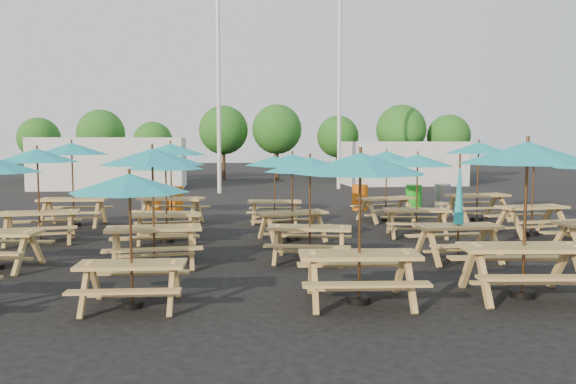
{
  "coord_description": "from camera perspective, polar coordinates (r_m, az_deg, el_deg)",
  "views": [
    {
      "loc": [
        -1.83,
        -14.23,
        2.46
      ],
      "look_at": [
        0.0,
        1.5,
        1.1
      ],
      "focal_mm": 35.0,
      "sensor_mm": 36.0,
      "label": 1
    }
  ],
  "objects": [
    {
      "name": "waste_bin_4",
      "position": [
        21.26,
        12.65,
        -0.57
      ],
      "size": [
        0.59,
        0.59,
        0.95
      ],
      "primitive_type": "cylinder",
      "color": "#1D941B",
      "rests_on": "ground"
    },
    {
      "name": "tree_4",
      "position": [
        38.68,
        -1.12,
        6.38
      ],
      "size": [
        3.41,
        3.41,
        5.17
      ],
      "color": "#382314",
      "rests_on": "ground"
    },
    {
      "name": "event_tent_1",
      "position": [
        34.97,
        11.42,
        2.91
      ],
      "size": [
        7.0,
        4.0,
        2.6
      ],
      "primitive_type": "cube",
      "color": "silver",
      "rests_on": "ground"
    },
    {
      "name": "picnic_unit_15",
      "position": [
        18.1,
        9.98,
        3.19
      ],
      "size": [
        2.41,
        2.41,
        2.25
      ],
      "rotation": [
        0.0,
        0.0,
        0.28
      ],
      "color": "tan",
      "rests_on": "ground"
    },
    {
      "name": "picnic_unit_11",
      "position": [
        17.32,
        -1.37,
        2.77
      ],
      "size": [
        2.03,
        2.03,
        2.11
      ],
      "rotation": [
        0.0,
        0.0,
        -0.12
      ],
      "color": "tan",
      "rests_on": "ground"
    },
    {
      "name": "tree_2",
      "position": [
        38.15,
        -13.56,
        5.01
      ],
      "size": [
        2.59,
        2.59,
        3.93
      ],
      "color": "#382314",
      "rests_on": "ground"
    },
    {
      "name": "mast_0",
      "position": [
        28.45,
        -7.09,
        12.02
      ],
      "size": [
        0.2,
        0.2,
        12.0
      ],
      "primitive_type": "cylinder",
      "color": "silver",
      "rests_on": "ground"
    },
    {
      "name": "waste_bin_5",
      "position": [
        21.99,
        15.41,
        -0.45
      ],
      "size": [
        0.59,
        0.59,
        0.95
      ],
      "primitive_type": "cylinder",
      "color": "gray",
      "rests_on": "ground"
    },
    {
      "name": "waste_bin_1",
      "position": [
        20.15,
        -13.58,
        -0.88
      ],
      "size": [
        0.59,
        0.59,
        0.95
      ],
      "primitive_type": "cylinder",
      "color": "#C6570B",
      "rests_on": "ground"
    },
    {
      "name": "picnic_unit_7",
      "position": [
        17.3,
        -11.83,
        3.76
      ],
      "size": [
        2.63,
        2.63,
        2.49
      ],
      "rotation": [
        0.0,
        0.0,
        -0.26
      ],
      "color": "tan",
      "rests_on": "ground"
    },
    {
      "name": "picnic_unit_8",
      "position": [
        8.6,
        7.35,
        1.97
      ],
      "size": [
        2.19,
        2.19,
        2.35
      ],
      "rotation": [
        0.0,
        0.0,
        -0.08
      ],
      "color": "tan",
      "rests_on": "ground"
    },
    {
      "name": "tree_5",
      "position": [
        39.73,
        5.07,
        5.62
      ],
      "size": [
        2.94,
        2.94,
        4.45
      ],
      "color": "#382314",
      "rests_on": "ground"
    },
    {
      "name": "tree_1",
      "position": [
        38.95,
        -18.47,
        5.67
      ],
      "size": [
        3.11,
        3.11,
        4.72
      ],
      "color": "#382314",
      "rests_on": "ground"
    },
    {
      "name": "picnic_unit_4",
      "position": [
        8.62,
        -15.78,
        0.06
      ],
      "size": [
        1.84,
        1.84,
        2.04
      ],
      "rotation": [
        0.0,
        0.0,
        -0.04
      ],
      "color": "tan",
      "rests_on": "ground"
    },
    {
      "name": "waste_bin_3",
      "position": [
        21.05,
        7.31,
        -0.54
      ],
      "size": [
        0.59,
        0.59,
        0.95
      ],
      "primitive_type": "cylinder",
      "color": "#C6570B",
      "rests_on": "ground"
    },
    {
      "name": "picnic_unit_14",
      "position": [
        15.17,
        13.02,
        2.67
      ],
      "size": [
        2.2,
        2.2,
        2.21
      ],
      "rotation": [
        0.0,
        0.0,
        -0.16
      ],
      "color": "tan",
      "rests_on": "ground"
    },
    {
      "name": "picnic_unit_10",
      "position": [
        14.16,
        0.43,
        2.71
      ],
      "size": [
        2.34,
        2.34,
        2.23
      ],
      "rotation": [
        0.0,
        0.0,
        0.25
      ],
      "color": "tan",
      "rests_on": "ground"
    },
    {
      "name": "event_tent_0",
      "position": [
        32.83,
        -17.5,
        2.83
      ],
      "size": [
        8.0,
        4.0,
        2.8
      ],
      "primitive_type": "cube",
      "color": "silver",
      "rests_on": "ground"
    },
    {
      "name": "mast_1",
      "position": [
        31.08,
        5.25,
        11.42
      ],
      "size": [
        0.2,
        0.2,
        12.0
      ],
      "primitive_type": "cylinder",
      "color": "silver",
      "rests_on": "ground"
    },
    {
      "name": "tree_6",
      "position": [
        39.05,
        11.42,
        6.23
      ],
      "size": [
        3.38,
        3.38,
        5.13
      ],
      "color": "#382314",
      "rests_on": "ground"
    },
    {
      "name": "tree_3",
      "position": [
        38.95,
        -6.57,
        6.26
      ],
      "size": [
        3.36,
        3.36,
        5.09
      ],
      "color": "#382314",
      "rests_on": "ground"
    },
    {
      "name": "picnic_unit_12",
      "position": [
        9.61,
        23.12,
        2.77
      ],
      "size": [
        2.39,
        2.39,
        2.52
      ],
      "rotation": [
        0.0,
        0.0,
        -0.1
      ],
      "color": "tan",
      "rests_on": "ground"
    },
    {
      "name": "waste_bin_2",
      "position": [
        20.42,
        -11.42,
        -0.76
      ],
      "size": [
        0.59,
        0.59,
        0.95
      ],
      "primitive_type": "cylinder",
      "color": "#C6570B",
      "rests_on": "ground"
    },
    {
      "name": "picnic_unit_9",
      "position": [
        11.63,
        2.25,
        2.15
      ],
      "size": [
        2.31,
        2.31,
        2.21
      ],
      "rotation": [
        0.0,
        0.0,
        -0.24
      ],
      "color": "tan",
      "rests_on": "ground"
    },
    {
      "name": "picnic_unit_2",
      "position": [
        15.11,
        -24.11,
        2.87
      ],
      "size": [
        2.36,
        2.36,
        2.36
      ],
      "rotation": [
        0.0,
        0.0,
        0.17
      ],
      "color": "tan",
      "rests_on": "ground"
    },
    {
      "name": "tree_0",
      "position": [
        41.33,
        -23.97,
        4.99
      ],
      "size": [
        2.8,
        2.8,
        4.24
      ],
      "color": "#382314",
      "rests_on": "ground"
    },
    {
      "name": "waste_bin_0",
      "position": [
        20.45,
        -13.9,
        -0.8
      ],
      "size": [
        0.59,
        0.59,
        0.95
      ],
      "primitive_type": "cylinder",
      "color": "gray",
      "rests_on": "ground"
    },
    {
      "name": "picnic_unit_19",
      "position": [
        18.91,
        18.79,
        3.8
      ],
      "size": [
        2.51,
        2.51,
        2.53
      ],
      "rotation": [
        0.0,
        0.0,
        0.16
      ],
      "color": "tan",
      "rests_on": "ground"
    },
    {
      "name": "ground",
      "position": [
        14.55,
        0.69,
        -4.82
      ],
      "size": [
        120.0,
        120.0,
        0.0
      ],
      "primitive_type": "plane",
      "color": "black",
      "rests_on": "ground"
    },
    {
      "name": "picnic_unit_5",
      "position": [
        11.47,
        -13.61,
        2.78
      ],
      "size": [
        2.24,
        2.24,
        2.39
      ],
      "rotation": [
        0.0,
        0.0,
        0.09
      ],
      "color": "tan",
      "rests_on": "ground"
    },
    {
      "name": "picnic_unit_18",
      "position": [
        16.38,
        23.72,
        3.06
      ],
      "size": [
        2.34,
        2.34,
        2.38
      ],
      "rotation": [
        0.0,
        0.0,
        0.15
      ],
      "color": "tan",
      "rests_on": "ground"
    },
    {
      "name": "picnic_unit_6",
      "position": [
        14.22,
        -12.32,
        2.36
      ],
      "size": [
        2.0,
        2.0,
        2.15
      ],
      "rotation": [
        0.0,
        0.0,
        0.07
      ],
      "color": "tan",
      "rests_on": "ground"
    },
    {
      "name": "picnic_unit_13",
      "position": [
        12.33,
        16.94,
        -2.45
      ],
      "size": [
        1.86,
        1.65,
        2.26
      ],
      "rotation": [
        0.0,
        0.0,
        0.06
      ],
      "color": "tan",
      "rests_on": "ground"
    },
    {
      "name": "picnic_unit_3",
      "position": [
        17.85,
        -21.11,
        3.63
      ],
      "size": [
        2.27,
        2.27,
        2.51
      ],
      "rotation": [
        0.0,
        0.0,
        -0.04
      ],
      "color": "tan",
      "rests_on": "ground"
    },
    {
      "name": "tree_7",
      "position": [
        40.24,
        16.02,
        5.47
      ],
      "size": [
        2.95,
        2.95,
        4.48
      ],
      "color": "#382314",
      "rests_on": "ground"
    }
  ]
}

